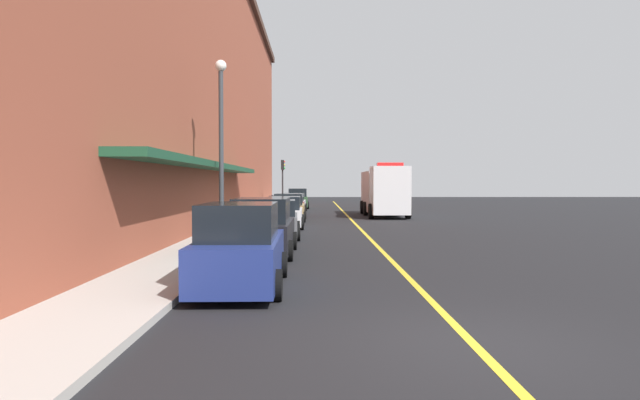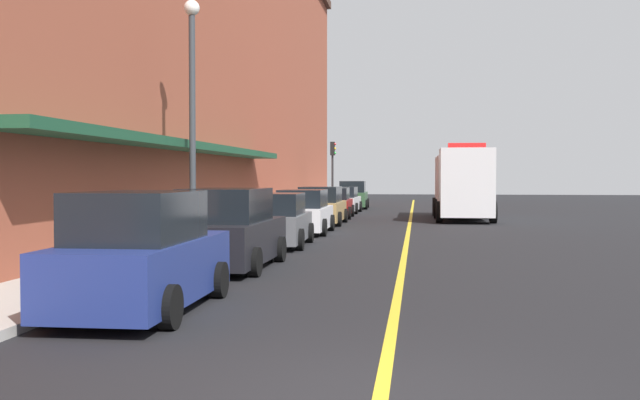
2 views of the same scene
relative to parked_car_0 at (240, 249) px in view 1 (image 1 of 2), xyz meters
The scene contains 20 objects.
ground_plane 21.31m from the parked_car_0, 79.21° to the left, with size 112.00×112.00×0.00m, color black.
sidewalk_left 21.05m from the parked_car_0, 96.04° to the left, with size 2.40×70.00×0.15m, color #ADA8A0.
lane_center_stripe 21.31m from the parked_car_0, 79.21° to the left, with size 0.16×70.00×0.01m, color gold.
brick_building_left 23.39m from the parked_car_0, 115.72° to the left, with size 13.53×64.00×17.04m.
parked_car_0 is the anchor object (origin of this frame).
parked_car_1 5.52m from the parked_car_0, 90.41° to the left, with size 2.13×4.54×1.87m.
parked_car_2 11.01m from the parked_car_0, 89.89° to the left, with size 2.12×4.22×1.63m.
parked_car_3 16.15m from the parked_car_0, 89.70° to the left, with size 2.06×4.36×1.65m.
parked_car_4 21.42m from the parked_car_0, 89.84° to the left, with size 2.09×4.54×1.69m.
parked_car_5 26.50m from the parked_car_0, 90.10° to the left, with size 2.21×4.24×1.56m.
parked_car_6 31.79m from the parked_car_0, 90.07° to the left, with size 2.07×4.47×1.53m.
parked_car_7 37.72m from the parked_car_0, 89.90° to the left, with size 2.14×4.55×1.83m.
box_truck 26.90m from the parked_car_0, 75.95° to the left, with size 2.78×8.36×3.66m.
parking_meter_0 32.26m from the parked_car_0, 92.42° to the left, with size 0.14×0.18×1.33m.
parking_meter_1 13.52m from the parked_car_0, 95.79° to the left, with size 0.14×0.18×1.33m.
parking_meter_2 24.40m from the parked_car_0, 93.20° to the left, with size 0.14×0.18×1.33m.
parking_meter_3 15.36m from the parked_car_0, 95.10° to the left, with size 0.14×0.18×1.33m.
parking_meter_4 26.41m from the parked_car_0, 92.96° to the left, with size 0.14×0.18×1.33m.
street_lamp_left 9.83m from the parked_car_0, 102.35° to the left, with size 0.44×0.44×6.94m.
traffic_light_near 37.90m from the parked_car_0, 91.97° to the left, with size 0.38×0.36×4.30m.
Camera 1 is at (-2.32, -7.93, 2.37)m, focal length 30.33 mm.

